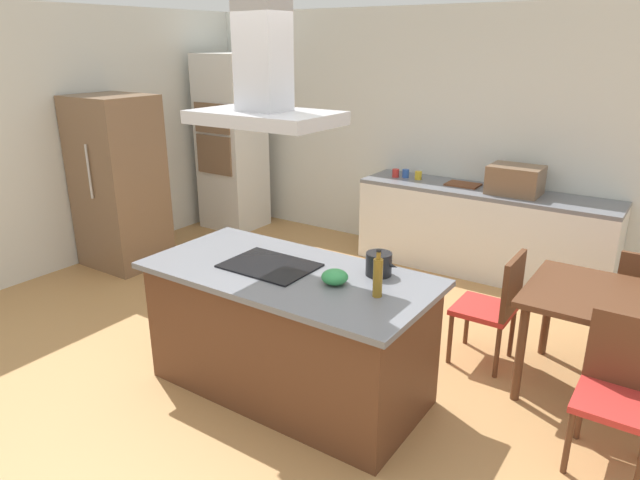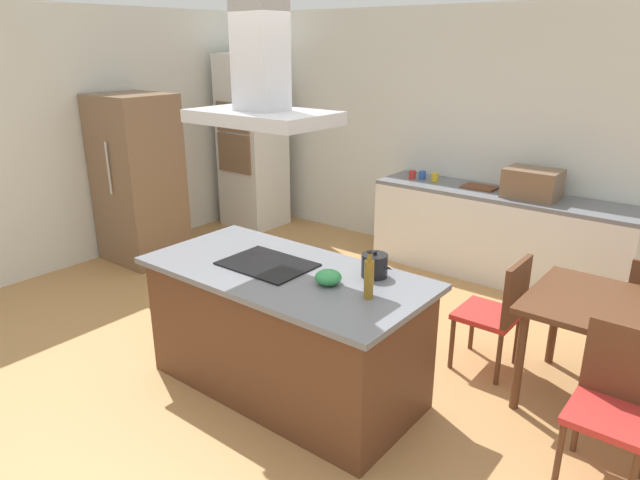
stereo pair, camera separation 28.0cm
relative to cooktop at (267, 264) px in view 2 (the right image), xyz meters
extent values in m
plane|color=tan|center=(0.15, 1.50, -0.91)|extent=(16.00, 16.00, 0.00)
cube|color=silver|center=(0.15, 3.25, 0.44)|extent=(7.20, 0.10, 2.70)
cube|color=silver|center=(-3.30, 1.00, 0.44)|extent=(0.10, 8.80, 2.70)
cube|color=#59331E|center=(0.15, 0.00, -0.48)|extent=(1.86, 0.86, 0.86)
cube|color=slate|center=(0.15, 0.00, -0.03)|extent=(1.96, 0.96, 0.04)
cube|color=black|center=(0.00, 0.00, 0.00)|extent=(0.60, 0.44, 0.01)
cylinder|color=black|center=(0.68, 0.28, 0.07)|extent=(0.17, 0.17, 0.15)
sphere|color=black|center=(0.68, 0.28, 0.16)|extent=(0.03, 0.03, 0.03)
cone|color=black|center=(0.78, 0.28, 0.08)|extent=(0.06, 0.03, 0.04)
cylinder|color=olive|center=(0.83, -0.01, 0.11)|extent=(0.06, 0.06, 0.24)
cylinder|color=olive|center=(0.83, -0.01, 0.25)|extent=(0.03, 0.03, 0.05)
cylinder|color=black|center=(0.83, -0.01, 0.28)|extent=(0.03, 0.03, 0.01)
ellipsoid|color=#33934C|center=(0.52, 0.00, 0.04)|extent=(0.17, 0.17, 0.09)
cube|color=silver|center=(0.51, 2.88, -0.48)|extent=(2.61, 0.62, 0.86)
cube|color=slate|center=(0.51, 2.88, -0.03)|extent=(2.61, 0.62, 0.04)
cube|color=brown|center=(0.79, 2.88, 0.13)|extent=(0.50, 0.38, 0.28)
cylinder|color=red|center=(-0.52, 2.88, 0.04)|extent=(0.08, 0.08, 0.09)
cylinder|color=#2D56B2|center=(-0.42, 2.92, 0.04)|extent=(0.08, 0.08, 0.09)
cylinder|color=gold|center=(-0.26, 2.92, 0.04)|extent=(0.08, 0.08, 0.09)
cube|color=brown|center=(0.25, 2.93, 0.00)|extent=(0.34, 0.24, 0.02)
cube|color=silver|center=(-2.75, 2.65, 0.19)|extent=(0.70, 0.64, 2.20)
cube|color=brown|center=(-2.75, 2.32, 0.54)|extent=(0.56, 0.02, 0.36)
cube|color=brown|center=(-2.75, 2.32, 0.09)|extent=(0.56, 0.02, 0.48)
cube|color=brown|center=(-2.83, 0.95, 0.00)|extent=(0.80, 0.70, 1.82)
cylinder|color=beige|center=(-2.78, 0.58, 0.19)|extent=(0.02, 0.02, 0.55)
cylinder|color=#59331E|center=(1.51, 0.77, -0.55)|extent=(0.06, 0.06, 0.71)
cylinder|color=#59331E|center=(1.51, 1.51, -0.55)|extent=(0.06, 0.06, 0.71)
cylinder|color=#59331E|center=(1.95, 2.07, -0.70)|extent=(0.04, 0.04, 0.41)
cylinder|color=#59331E|center=(1.95, 1.71, -0.70)|extent=(0.04, 0.04, 0.41)
cube|color=red|center=(2.13, 0.39, -0.48)|extent=(0.42, 0.42, 0.04)
cube|color=#59331E|center=(2.13, 0.58, -0.24)|extent=(0.42, 0.04, 0.44)
cylinder|color=#59331E|center=(1.95, 0.21, -0.70)|extent=(0.04, 0.04, 0.41)
cylinder|color=#59331E|center=(1.95, 0.57, -0.70)|extent=(0.04, 0.04, 0.41)
cube|color=red|center=(1.13, 1.14, -0.48)|extent=(0.42, 0.42, 0.04)
cube|color=#59331E|center=(1.32, 1.14, -0.24)|extent=(0.04, 0.42, 0.44)
cylinder|color=#59331E|center=(0.95, 0.96, -0.70)|extent=(0.04, 0.04, 0.41)
cylinder|color=#59331E|center=(0.95, 1.32, -0.70)|extent=(0.04, 0.04, 0.41)
cylinder|color=#59331E|center=(1.31, 0.96, -0.70)|extent=(0.04, 0.04, 0.41)
cylinder|color=#59331E|center=(1.31, 1.32, -0.70)|extent=(0.04, 0.04, 0.41)
cube|color=#ADADB2|center=(0.00, 0.00, 0.98)|extent=(0.90, 0.55, 0.08)
cube|color=#ADADB2|center=(0.00, 0.00, 1.37)|extent=(0.28, 0.24, 0.70)
camera|label=1|loc=(2.28, -2.76, 1.43)|focal=31.95mm
camera|label=2|loc=(2.50, -2.59, 1.43)|focal=31.95mm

